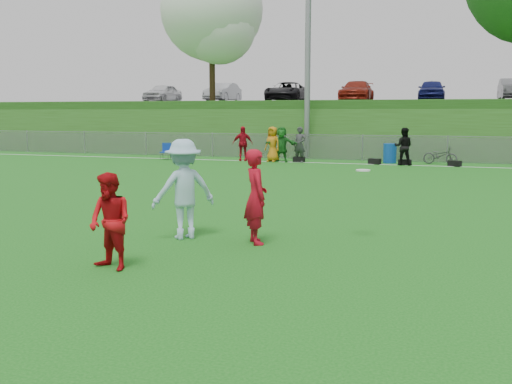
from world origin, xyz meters
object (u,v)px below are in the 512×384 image
at_px(player_blue, 184,189).
at_px(bicycle, 440,155).
at_px(player_red_center, 110,222).
at_px(frisbee, 363,170).
at_px(player_red_left, 256,197).
at_px(recycling_bin, 390,153).

relative_size(player_blue, bicycle, 1.23).
height_order(player_red_center, bicycle, player_red_center).
bearing_deg(bicycle, player_red_center, -178.59).
xyz_separation_m(player_blue, bicycle, (4.66, 17.75, -0.54)).
relative_size(player_red_center, frisbee, 5.60).
xyz_separation_m(player_red_left, player_blue, (-1.43, -0.02, 0.08)).
relative_size(player_red_center, recycling_bin, 1.63).
relative_size(player_red_center, bicycle, 0.97).
xyz_separation_m(player_blue, recycling_bin, (2.39, 17.73, -0.49)).
relative_size(frisbee, recycling_bin, 0.29).
bearing_deg(recycling_bin, player_blue, -97.69).
height_order(player_red_left, player_blue, player_blue).
bearing_deg(frisbee, bicycle, 85.18).
distance_m(player_blue, recycling_bin, 17.90).
xyz_separation_m(player_red_center, player_blue, (0.14, 2.33, 0.20)).
bearing_deg(frisbee, recycling_bin, 92.90).
bearing_deg(player_blue, player_red_center, 43.95).
relative_size(player_blue, frisbee, 7.10).
bearing_deg(player_blue, player_red_left, 138.09).
bearing_deg(player_red_center, bicycle, 94.91).
distance_m(player_red_center, player_blue, 2.35).
distance_m(player_red_left, bicycle, 18.03).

